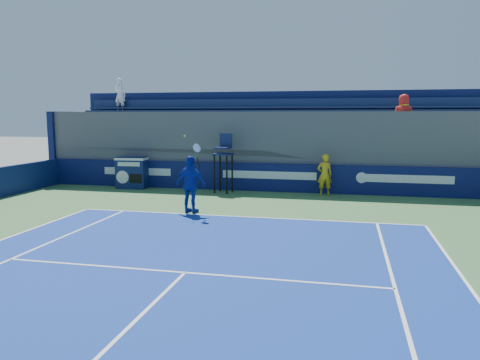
% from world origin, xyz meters
% --- Properties ---
extents(ball_person, '(0.69, 0.55, 1.68)m').
position_xyz_m(ball_person, '(2.34, 16.60, 0.85)').
color(ball_person, gold).
rests_on(ball_person, apron).
extents(back_hoarding, '(20.40, 0.21, 1.20)m').
position_xyz_m(back_hoarding, '(0.00, 17.10, 0.60)').
color(back_hoarding, '#0D1249').
rests_on(back_hoarding, ground).
extents(match_clock, '(1.37, 0.82, 1.40)m').
position_xyz_m(match_clock, '(-6.06, 16.61, 0.74)').
color(match_clock, '#0F1C4C').
rests_on(match_clock, ground).
extents(umpire_chair, '(0.81, 0.81, 2.48)m').
position_xyz_m(umpire_chair, '(-1.80, 16.38, 1.53)').
color(umpire_chair, black).
rests_on(umpire_chair, ground).
extents(tennis_player, '(1.19, 0.71, 2.57)m').
position_xyz_m(tennis_player, '(-1.80, 12.13, 0.97)').
color(tennis_player, '#122A99').
rests_on(tennis_player, apron).
extents(stadium_seating, '(21.00, 4.05, 5.13)m').
position_xyz_m(stadium_seating, '(0.00, 19.15, 1.84)').
color(stadium_seating, '#56565B').
rests_on(stadium_seating, ground).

